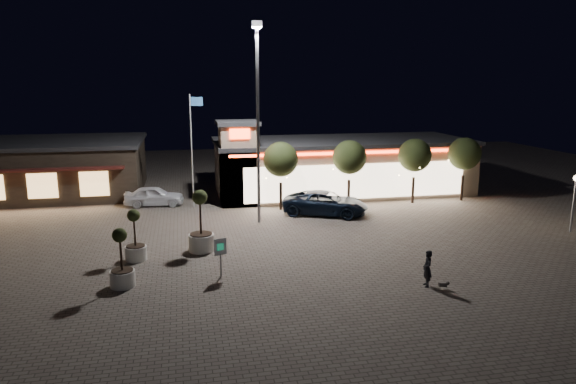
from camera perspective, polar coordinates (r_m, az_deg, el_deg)
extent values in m
plane|color=#675D53|center=(25.30, -5.01, -8.39)|extent=(90.00, 90.00, 0.00)
cube|color=gray|center=(42.08, 5.94, 2.75)|extent=(20.00, 8.00, 4.00)
cube|color=#262628|center=(41.79, 6.00, 5.66)|extent=(20.40, 8.40, 0.30)
cube|color=#FFE4BF|center=(38.38, 7.75, 1.18)|extent=(17.00, 0.12, 2.60)
cube|color=#FF3714|center=(38.00, 7.85, 4.35)|extent=(19.00, 0.10, 0.18)
cube|color=gray|center=(37.53, -5.54, 3.00)|extent=(2.60, 2.60, 5.80)
cube|color=#262628|center=(37.17, -5.64, 7.64)|extent=(3.00, 3.00, 0.30)
cube|color=#FF3714|center=(35.89, -5.38, 6.44)|extent=(1.40, 0.10, 0.70)
cube|color=#382D23|center=(45.52, -26.04, 2.29)|extent=(16.00, 10.00, 4.00)
cube|color=#262628|center=(45.24, -26.29, 4.97)|extent=(16.40, 10.40, 0.30)
cube|color=#591E19|center=(40.26, -27.97, 2.10)|extent=(14.40, 0.80, 0.15)
cube|color=#FFC172|center=(40.39, -25.63, 0.62)|extent=(2.00, 0.12, 1.80)
cube|color=#FFC172|center=(39.69, -20.72, 0.85)|extent=(2.00, 0.12, 1.80)
cylinder|color=gray|center=(32.01, -3.35, 7.04)|extent=(0.20, 0.20, 12.00)
cube|color=gray|center=(32.05, -3.50, 18.14)|extent=(0.60, 0.40, 0.35)
cube|color=white|center=(32.03, -3.49, 17.79)|extent=(0.45, 0.30, 0.08)
cylinder|color=white|center=(36.87, -10.65, 4.41)|extent=(0.10, 0.10, 8.00)
cube|color=#275992|center=(36.58, -10.15, 9.87)|extent=(0.90, 0.04, 0.60)
cylinder|color=gray|center=(34.91, 29.12, -1.39)|extent=(0.12, 0.12, 3.20)
cylinder|color=#332319|center=(36.06, -0.81, -0.46)|extent=(0.20, 0.20, 1.92)
sphere|color=#2D3819|center=(35.57, -0.82, 3.65)|extent=(2.42, 2.42, 2.42)
cylinder|color=#332319|center=(37.31, 6.75, -0.12)|extent=(0.20, 0.20, 1.92)
sphere|color=#2D3819|center=(36.84, 6.85, 3.86)|extent=(2.42, 2.42, 2.42)
cylinder|color=#332319|center=(39.16, 13.71, 0.21)|extent=(0.20, 0.20, 1.92)
sphere|color=#2D3819|center=(38.71, 13.91, 3.99)|extent=(2.42, 2.42, 2.42)
cylinder|color=#332319|center=(41.02, 18.77, 0.44)|extent=(0.20, 0.20, 1.92)
sphere|color=#2D3819|center=(40.59, 19.02, 4.05)|extent=(2.42, 2.42, 2.42)
imported|color=black|center=(34.85, 4.17, -1.23)|extent=(6.28, 4.74, 1.59)
imported|color=white|center=(38.48, -14.65, -0.43)|extent=(4.33, 2.00, 1.44)
imported|color=black|center=(23.61, 15.22, -8.21)|extent=(0.48, 0.65, 1.65)
cube|color=#59514C|center=(23.65, 16.82, -9.83)|extent=(0.37, 0.21, 0.18)
sphere|color=#59514C|center=(23.68, 17.31, -9.64)|extent=(0.17, 0.17, 0.17)
cylinder|color=silver|center=(27.26, -16.53, -6.53)|extent=(1.08, 1.08, 0.72)
cylinder|color=black|center=(27.14, -16.58, -5.78)|extent=(0.94, 0.94, 0.05)
cylinder|color=#332319|center=(26.90, -16.69, -4.08)|extent=(0.09, 0.09, 1.62)
sphere|color=#2D3819|center=(26.70, -16.79, -2.50)|extent=(0.63, 0.63, 0.63)
cylinder|color=silver|center=(24.07, -17.89, -9.14)|extent=(1.09, 1.09, 0.73)
cylinder|color=black|center=(23.94, -17.95, -8.29)|extent=(0.94, 0.94, 0.05)
cylinder|color=#332319|center=(23.67, -18.09, -6.37)|extent=(0.09, 0.09, 1.63)
sphere|color=#2D3819|center=(23.44, -18.21, -4.58)|extent=(0.64, 0.64, 0.64)
cylinder|color=silver|center=(27.87, -9.60, -5.56)|extent=(1.36, 1.36, 0.90)
cylinder|color=black|center=(27.73, -9.63, -4.63)|extent=(1.18, 1.18, 0.07)
cylinder|color=#332319|center=(27.45, -9.71, -2.53)|extent=(0.11, 0.11, 2.03)
sphere|color=#2D3819|center=(27.22, -9.78, -0.57)|extent=(0.79, 0.79, 0.79)
cylinder|color=gray|center=(24.19, -7.47, -8.03)|extent=(0.07, 0.07, 1.11)
cube|color=white|center=(23.90, -7.53, -6.05)|extent=(0.59, 0.25, 0.79)
cube|color=#178B5B|center=(23.86, -7.52, -6.07)|extent=(0.31, 0.12, 0.32)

